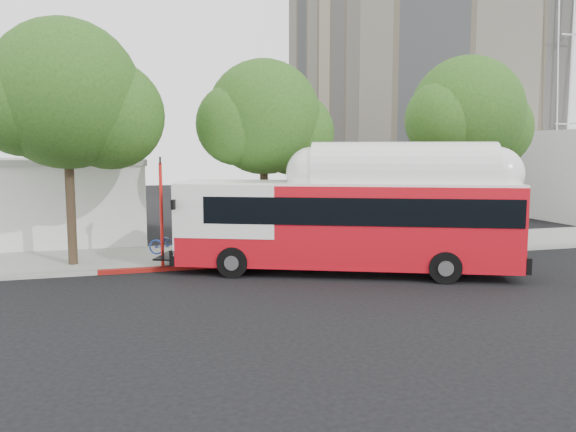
{
  "coord_description": "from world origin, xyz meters",
  "views": [
    {
      "loc": [
        -6.76,
        -18.14,
        4.67
      ],
      "look_at": [
        -0.75,
        3.0,
        2.1
      ],
      "focal_mm": 35.0,
      "sensor_mm": 36.0,
      "label": 1
    }
  ],
  "objects": [
    {
      "name": "sidewalk",
      "position": [
        0.0,
        6.5,
        0.07
      ],
      "size": [
        60.0,
        5.0,
        0.15
      ],
      "primitive_type": "cube",
      "color": "gray",
      "rests_on": "ground"
    },
    {
      "name": "red_curb_segment",
      "position": [
        -3.0,
        3.9,
        0.08
      ],
      "size": [
        10.0,
        0.32,
        0.16
      ],
      "primitive_type": "cube",
      "color": "maroon",
      "rests_on": "ground"
    },
    {
      "name": "ground",
      "position": [
        0.0,
        0.0,
        0.0
      ],
      "size": [
        120.0,
        120.0,
        0.0
      ],
      "primitive_type": "plane",
      "color": "black",
      "rests_on": "ground"
    },
    {
      "name": "street_tree_left",
      "position": [
        -8.53,
        5.56,
        6.6
      ],
      "size": [
        6.67,
        5.8,
        9.74
      ],
      "color": "#2D2116",
      "rests_on": "ground"
    },
    {
      "name": "street_tree_right",
      "position": [
        9.44,
        5.86,
        6.26
      ],
      "size": [
        6.21,
        5.4,
        9.18
      ],
      "color": "#2D2116",
      "rests_on": "ground"
    },
    {
      "name": "transit_bus",
      "position": [
        1.18,
        1.52,
        1.87
      ],
      "size": [
        13.39,
        7.39,
        4.0
      ],
      "rotation": [
        0.0,
        0.0,
        -0.4
      ],
      "color": "red",
      "rests_on": "ground"
    },
    {
      "name": "apartment_tower",
      "position": [
        18.0,
        28.0,
        17.62
      ],
      "size": [
        18.0,
        18.0,
        37.0
      ],
      "color": "gray",
      "rests_on": "ground"
    },
    {
      "name": "street_tree_mid",
      "position": [
        -0.59,
        6.06,
        5.91
      ],
      "size": [
        5.75,
        5.0,
        8.62
      ],
      "color": "#2D2116",
      "rests_on": "ground"
    },
    {
      "name": "signal_pole",
      "position": [
        -5.56,
        4.22,
        2.27
      ],
      "size": [
        0.13,
        0.42,
        4.43
      ],
      "color": "red",
      "rests_on": "ground"
    },
    {
      "name": "curb_strip",
      "position": [
        0.0,
        3.9,
        0.07
      ],
      "size": [
        60.0,
        0.3,
        0.15
      ],
      "primitive_type": "cube",
      "color": "gray",
      "rests_on": "ground"
    }
  ]
}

